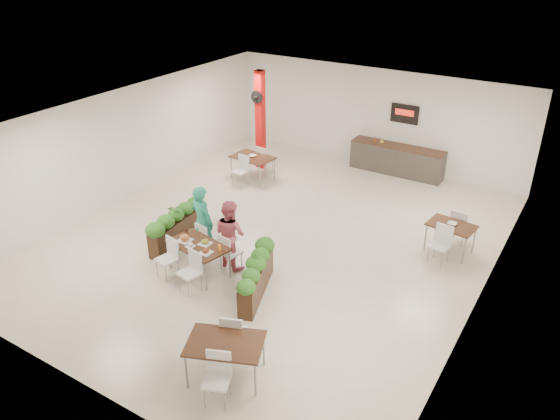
% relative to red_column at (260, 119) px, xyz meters
% --- Properties ---
extents(ground, '(12.00, 12.00, 0.00)m').
position_rel_red_column_xyz_m(ground, '(3.00, -3.79, -1.64)').
color(ground, beige).
rests_on(ground, ground).
extents(room_shell, '(10.10, 12.10, 3.22)m').
position_rel_red_column_xyz_m(room_shell, '(3.00, -3.79, 0.36)').
color(room_shell, white).
rests_on(room_shell, ground).
extents(red_column, '(0.40, 0.41, 3.20)m').
position_rel_red_column_xyz_m(red_column, '(0.00, 0.00, 0.00)').
color(red_column, '#B60C0C').
rests_on(red_column, ground).
extents(service_counter, '(3.00, 0.64, 2.20)m').
position_rel_red_column_xyz_m(service_counter, '(4.00, 1.86, -1.15)').
color(service_counter, '#322F2C').
rests_on(service_counter, ground).
extents(main_table, '(1.53, 1.83, 0.92)m').
position_rel_red_column_xyz_m(main_table, '(2.33, -6.02, -1.01)').
color(main_table, black).
rests_on(main_table, ground).
extents(diner_man, '(0.74, 0.56, 1.82)m').
position_rel_red_column_xyz_m(diner_man, '(1.94, -5.37, -0.73)').
color(diner_man, teal).
rests_on(diner_man, ground).
extents(diner_woman, '(0.91, 0.77, 1.65)m').
position_rel_red_column_xyz_m(diner_woman, '(2.74, -5.37, -0.82)').
color(diner_woman, '#CE5B70').
rests_on(diner_woman, ground).
extents(planter_left, '(0.55, 2.02, 1.06)m').
position_rel_red_column_xyz_m(planter_left, '(1.00, -5.24, -1.12)').
color(planter_left, black).
rests_on(planter_left, ground).
extents(planter_right, '(0.95, 1.92, 1.05)m').
position_rel_red_column_xyz_m(planter_right, '(3.89, -6.01, -1.14)').
color(planter_right, black).
rests_on(planter_right, ground).
extents(side_table_a, '(1.36, 1.66, 0.92)m').
position_rel_red_column_xyz_m(side_table_a, '(0.34, -0.95, -1.01)').
color(side_table_a, black).
rests_on(side_table_a, ground).
extents(side_table_b, '(1.17, 1.66, 0.92)m').
position_rel_red_column_xyz_m(side_table_b, '(6.88, -2.11, -1.02)').
color(side_table_b, black).
rests_on(side_table_b, ground).
extents(side_table_c, '(1.54, 1.66, 0.92)m').
position_rel_red_column_xyz_m(side_table_c, '(4.82, -8.33, -1.01)').
color(side_table_c, black).
rests_on(side_table_c, ground).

